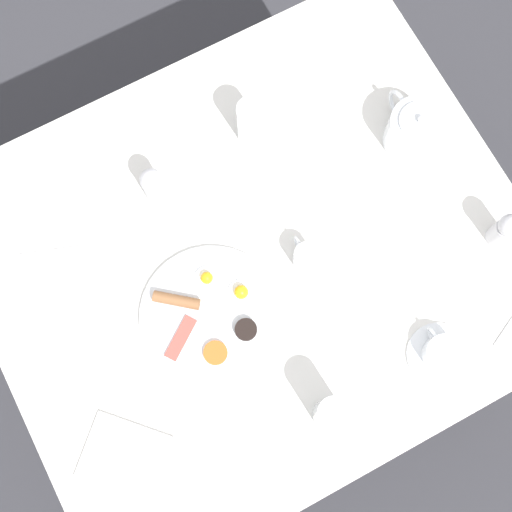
{
  "coord_description": "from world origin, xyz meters",
  "views": [
    {
      "loc": [
        -0.32,
        0.17,
        2.27
      ],
      "look_at": [
        0.0,
        0.0,
        0.75
      ],
      "focal_mm": 50.0,
      "sensor_mm": 36.0,
      "label": 1
    }
  ],
  "objects_px": {
    "breakfast_plate": "(211,315)",
    "fork_by_plate": "(350,46)",
    "teacup_with_saucer_left": "(442,354)",
    "salt_grinder": "(505,230)",
    "pepper_grinder": "(153,185)",
    "teapot_near": "(415,131)",
    "creamer_jug": "(305,257)",
    "napkin_folded": "(124,457)",
    "spoon_for_tea": "(261,188)",
    "water_glass_tall": "(252,122)",
    "water_glass_short": "(331,414)",
    "knife_by_plate": "(39,255)"
  },
  "relations": [
    {
      "from": "teapot_near",
      "to": "pepper_grinder",
      "type": "height_order",
      "value": "teapot_near"
    },
    {
      "from": "teacup_with_saucer_left",
      "to": "creamer_jug",
      "type": "xyz_separation_m",
      "value": [
        0.32,
        0.15,
        0.01
      ]
    },
    {
      "from": "water_glass_tall",
      "to": "napkin_folded",
      "type": "distance_m",
      "value": 0.77
    },
    {
      "from": "teacup_with_saucer_left",
      "to": "fork_by_plate",
      "type": "distance_m",
      "value": 0.75
    },
    {
      "from": "creamer_jug",
      "to": "water_glass_short",
      "type": "bearing_deg",
      "value": 159.53
    },
    {
      "from": "breakfast_plate",
      "to": "salt_grinder",
      "type": "relative_size",
      "value": 2.6
    },
    {
      "from": "water_glass_short",
      "to": "spoon_for_tea",
      "type": "distance_m",
      "value": 0.53
    },
    {
      "from": "knife_by_plate",
      "to": "pepper_grinder",
      "type": "bearing_deg",
      "value": -89.11
    },
    {
      "from": "teacup_with_saucer_left",
      "to": "salt_grinder",
      "type": "xyz_separation_m",
      "value": [
        0.16,
        -0.25,
        0.04
      ]
    },
    {
      "from": "napkin_folded",
      "to": "pepper_grinder",
      "type": "bearing_deg",
      "value": -32.91
    },
    {
      "from": "water_glass_short",
      "to": "fork_by_plate",
      "type": "distance_m",
      "value": 0.86
    },
    {
      "from": "pepper_grinder",
      "to": "teacup_with_saucer_left",
      "type": "bearing_deg",
      "value": -148.55
    },
    {
      "from": "teapot_near",
      "to": "breakfast_plate",
      "type": "bearing_deg",
      "value": -75.86
    },
    {
      "from": "spoon_for_tea",
      "to": "pepper_grinder",
      "type": "bearing_deg",
      "value": 65.4
    },
    {
      "from": "napkin_folded",
      "to": "water_glass_short",
      "type": "bearing_deg",
      "value": -106.62
    },
    {
      "from": "teacup_with_saucer_left",
      "to": "creamer_jug",
      "type": "relative_size",
      "value": 1.73
    },
    {
      "from": "water_glass_short",
      "to": "teacup_with_saucer_left",
      "type": "bearing_deg",
      "value": -90.71
    },
    {
      "from": "teapot_near",
      "to": "teacup_with_saucer_left",
      "type": "bearing_deg",
      "value": -23.74
    },
    {
      "from": "teacup_with_saucer_left",
      "to": "water_glass_short",
      "type": "relative_size",
      "value": 1.07
    },
    {
      "from": "teapot_near",
      "to": "teacup_with_saucer_left",
      "type": "relative_size",
      "value": 1.55
    },
    {
      "from": "breakfast_plate",
      "to": "napkin_folded",
      "type": "relative_size",
      "value": 1.43
    },
    {
      "from": "creamer_jug",
      "to": "napkin_folded",
      "type": "height_order",
      "value": "creamer_jug"
    },
    {
      "from": "teacup_with_saucer_left",
      "to": "pepper_grinder",
      "type": "xyz_separation_m",
      "value": [
        0.61,
        0.37,
        0.04
      ]
    },
    {
      "from": "knife_by_plate",
      "to": "teacup_with_saucer_left",
      "type": "bearing_deg",
      "value": -132.26
    },
    {
      "from": "water_glass_short",
      "to": "pepper_grinder",
      "type": "height_order",
      "value": "water_glass_short"
    },
    {
      "from": "water_glass_tall",
      "to": "fork_by_plate",
      "type": "bearing_deg",
      "value": -74.13
    },
    {
      "from": "creamer_jug",
      "to": "teapot_near",
      "type": "bearing_deg",
      "value": -68.91
    },
    {
      "from": "breakfast_plate",
      "to": "teapot_near",
      "type": "xyz_separation_m",
      "value": [
        0.15,
        -0.59,
        0.04
      ]
    },
    {
      "from": "napkin_folded",
      "to": "creamer_jug",
      "type": "bearing_deg",
      "value": -70.25
    },
    {
      "from": "teacup_with_saucer_left",
      "to": "spoon_for_tea",
      "type": "distance_m",
      "value": 0.54
    },
    {
      "from": "breakfast_plate",
      "to": "napkin_folded",
      "type": "bearing_deg",
      "value": 121.14
    },
    {
      "from": "pepper_grinder",
      "to": "salt_grinder",
      "type": "distance_m",
      "value": 0.77
    },
    {
      "from": "teapot_near",
      "to": "salt_grinder",
      "type": "bearing_deg",
      "value": 9.68
    },
    {
      "from": "spoon_for_tea",
      "to": "water_glass_short",
      "type": "bearing_deg",
      "value": 167.63
    },
    {
      "from": "breakfast_plate",
      "to": "water_glass_tall",
      "type": "xyz_separation_m",
      "value": [
        0.33,
        -0.28,
        0.06
      ]
    },
    {
      "from": "salt_grinder",
      "to": "knife_by_plate",
      "type": "xyz_separation_m",
      "value": [
        0.44,
        0.92,
        -0.06
      ]
    },
    {
      "from": "water_glass_short",
      "to": "napkin_folded",
      "type": "relative_size",
      "value": 0.6
    },
    {
      "from": "fork_by_plate",
      "to": "knife_by_plate",
      "type": "relative_size",
      "value": 0.9
    },
    {
      "from": "water_glass_tall",
      "to": "knife_by_plate",
      "type": "height_order",
      "value": "water_glass_tall"
    },
    {
      "from": "breakfast_plate",
      "to": "fork_by_plate",
      "type": "relative_size",
      "value": 1.68
    },
    {
      "from": "teacup_with_saucer_left",
      "to": "fork_by_plate",
      "type": "xyz_separation_m",
      "value": [
        0.73,
        -0.2,
        -0.02
      ]
    },
    {
      "from": "teapot_near",
      "to": "spoon_for_tea",
      "type": "relative_size",
      "value": 1.63
    },
    {
      "from": "pepper_grinder",
      "to": "fork_by_plate",
      "type": "height_order",
      "value": "pepper_grinder"
    },
    {
      "from": "salt_grinder",
      "to": "napkin_folded",
      "type": "height_order",
      "value": "salt_grinder"
    },
    {
      "from": "breakfast_plate",
      "to": "spoon_for_tea",
      "type": "bearing_deg",
      "value": -48.18
    },
    {
      "from": "salt_grinder",
      "to": "spoon_for_tea",
      "type": "distance_m",
      "value": 0.54
    },
    {
      "from": "water_glass_short",
      "to": "salt_grinder",
      "type": "bearing_deg",
      "value": -72.82
    },
    {
      "from": "salt_grinder",
      "to": "knife_by_plate",
      "type": "relative_size",
      "value": 0.58
    },
    {
      "from": "creamer_jug",
      "to": "spoon_for_tea",
      "type": "height_order",
      "value": "creamer_jug"
    },
    {
      "from": "teapot_near",
      "to": "water_glass_tall",
      "type": "bearing_deg",
      "value": -120.19
    }
  ]
}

